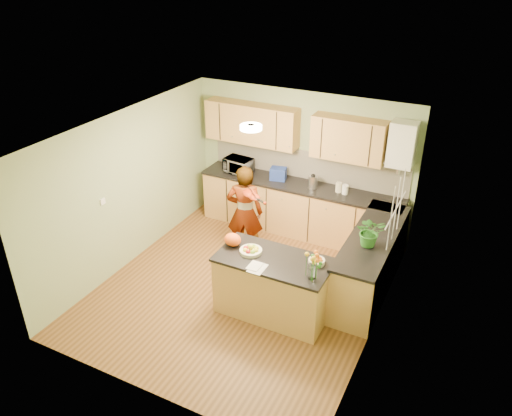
% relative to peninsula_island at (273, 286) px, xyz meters
% --- Properties ---
extents(floor, '(4.50, 4.50, 0.00)m').
position_rel_peninsula_island_xyz_m(floor, '(-0.64, 0.29, -0.45)').
color(floor, brown).
rests_on(floor, ground).
extents(ceiling, '(4.00, 4.50, 0.02)m').
position_rel_peninsula_island_xyz_m(ceiling, '(-0.64, 0.29, 2.05)').
color(ceiling, white).
rests_on(ceiling, wall_back).
extents(wall_back, '(4.00, 0.02, 2.50)m').
position_rel_peninsula_island_xyz_m(wall_back, '(-0.64, 2.54, 0.80)').
color(wall_back, '#94A979').
rests_on(wall_back, floor).
extents(wall_front, '(4.00, 0.02, 2.50)m').
position_rel_peninsula_island_xyz_m(wall_front, '(-0.64, -1.96, 0.80)').
color(wall_front, '#94A979').
rests_on(wall_front, floor).
extents(wall_left, '(0.02, 4.50, 2.50)m').
position_rel_peninsula_island_xyz_m(wall_left, '(-2.64, 0.29, 0.80)').
color(wall_left, '#94A979').
rests_on(wall_left, floor).
extents(wall_right, '(0.02, 4.50, 2.50)m').
position_rel_peninsula_island_xyz_m(wall_right, '(1.36, 0.29, 0.80)').
color(wall_right, '#94A979').
rests_on(wall_right, floor).
extents(back_counter, '(3.64, 0.62, 0.94)m').
position_rel_peninsula_island_xyz_m(back_counter, '(-0.54, 2.24, 0.02)').
color(back_counter, tan).
rests_on(back_counter, floor).
extents(right_counter, '(0.62, 2.24, 0.94)m').
position_rel_peninsula_island_xyz_m(right_counter, '(1.06, 1.14, 0.02)').
color(right_counter, tan).
rests_on(right_counter, floor).
extents(splashback, '(3.60, 0.02, 0.52)m').
position_rel_peninsula_island_xyz_m(splashback, '(-0.54, 2.52, 0.75)').
color(splashback, white).
rests_on(splashback, back_counter).
extents(upper_cabinets, '(3.20, 0.34, 0.70)m').
position_rel_peninsula_island_xyz_m(upper_cabinets, '(-0.82, 2.37, 1.40)').
color(upper_cabinets, tan).
rests_on(upper_cabinets, wall_back).
extents(boiler, '(0.40, 0.30, 0.86)m').
position_rel_peninsula_island_xyz_m(boiler, '(1.06, 2.38, 1.45)').
color(boiler, white).
rests_on(boiler, wall_back).
extents(window_right, '(0.01, 1.30, 1.05)m').
position_rel_peninsula_island_xyz_m(window_right, '(1.35, 0.89, 1.10)').
color(window_right, white).
rests_on(window_right, wall_right).
extents(light_switch, '(0.02, 0.09, 0.09)m').
position_rel_peninsula_island_xyz_m(light_switch, '(-2.63, -0.31, 0.85)').
color(light_switch, white).
rests_on(light_switch, wall_left).
extents(ceiling_lamp, '(0.30, 0.30, 0.07)m').
position_rel_peninsula_island_xyz_m(ceiling_lamp, '(-0.64, 0.59, 2.01)').
color(ceiling_lamp, '#FFEABF').
rests_on(ceiling_lamp, ceiling).
extents(peninsula_island, '(1.56, 0.80, 0.89)m').
position_rel_peninsula_island_xyz_m(peninsula_island, '(0.00, 0.00, 0.00)').
color(peninsula_island, tan).
rests_on(peninsula_island, floor).
extents(fruit_dish, '(0.31, 0.31, 0.11)m').
position_rel_peninsula_island_xyz_m(fruit_dish, '(-0.35, 0.00, 0.49)').
color(fruit_dish, beige).
rests_on(fruit_dish, peninsula_island).
extents(orange_bowl, '(0.22, 0.22, 0.13)m').
position_rel_peninsula_island_xyz_m(orange_bowl, '(0.55, 0.15, 0.50)').
color(orange_bowl, beige).
rests_on(orange_bowl, peninsula_island).
extents(flower_vase, '(0.23, 0.23, 0.43)m').
position_rel_peninsula_island_xyz_m(flower_vase, '(0.60, -0.18, 0.73)').
color(flower_vase, silver).
rests_on(flower_vase, peninsula_island).
extents(orange_bag, '(0.30, 0.28, 0.18)m').
position_rel_peninsula_island_xyz_m(orange_bag, '(-0.66, 0.05, 0.54)').
color(orange_bag, '#F15513').
rests_on(orange_bag, peninsula_island).
extents(papers, '(0.20, 0.27, 0.01)m').
position_rel_peninsula_island_xyz_m(papers, '(-0.10, -0.30, 0.45)').
color(papers, silver).
rests_on(papers, peninsula_island).
extents(violinist, '(0.68, 0.55, 1.62)m').
position_rel_peninsula_island_xyz_m(violinist, '(-1.03, 1.12, 0.36)').
color(violinist, '#DCA586').
rests_on(violinist, floor).
extents(violin, '(0.70, 0.61, 0.17)m').
position_rel_peninsula_island_xyz_m(violin, '(-0.83, 0.90, 0.85)').
color(violin, '#541105').
rests_on(violin, violinist).
extents(microwave, '(0.53, 0.39, 0.27)m').
position_rel_peninsula_island_xyz_m(microwave, '(-1.74, 2.21, 0.63)').
color(microwave, white).
rests_on(microwave, back_counter).
extents(blue_box, '(0.31, 0.25, 0.22)m').
position_rel_peninsula_island_xyz_m(blue_box, '(-0.96, 2.26, 0.60)').
color(blue_box, navy).
rests_on(blue_box, back_counter).
extents(kettle, '(0.16, 0.16, 0.30)m').
position_rel_peninsula_island_xyz_m(kettle, '(-0.30, 2.21, 0.61)').
color(kettle, '#B5B5BA').
rests_on(kettle, back_counter).
extents(jar_cream, '(0.14, 0.14, 0.17)m').
position_rel_peninsula_island_xyz_m(jar_cream, '(0.15, 2.26, 0.57)').
color(jar_cream, beige).
rests_on(jar_cream, back_counter).
extents(jar_white, '(0.13, 0.13, 0.16)m').
position_rel_peninsula_island_xyz_m(jar_white, '(0.27, 2.23, 0.57)').
color(jar_white, white).
rests_on(jar_white, back_counter).
extents(potted_plant, '(0.49, 0.46, 0.44)m').
position_rel_peninsula_island_xyz_m(potted_plant, '(1.06, 0.83, 0.71)').
color(potted_plant, '#2C7226').
rests_on(potted_plant, right_counter).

